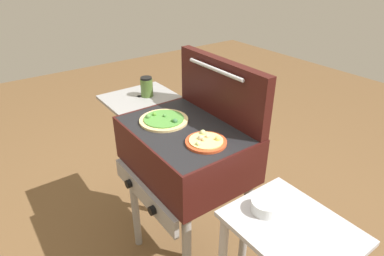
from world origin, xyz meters
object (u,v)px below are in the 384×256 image
Objects in this scene: grill at (184,152)px; pizza_cheese at (206,141)px; pizza_veggie at (164,120)px; topping_bowl_near at (265,206)px; sauce_jar at (147,87)px.

grill is 0.24m from pizza_cheese.
topping_bowl_near is at bearing 2.44° from pizza_veggie.
topping_bowl_near is (0.38, -0.01, -0.10)m from pizza_cheese.
pizza_cheese is at bearing 7.89° from pizza_veggie.
topping_bowl_near is (0.67, 0.03, -0.10)m from pizza_veggie.
grill is 8.89× the size of topping_bowl_near.
grill is at bearing 178.11° from topping_bowl_near.
pizza_veggie is at bearing -177.56° from topping_bowl_near.
pizza_cheese and pizza_veggie have the same top height.
topping_bowl_near is at bearing -3.69° from sauce_jar.
grill reaches higher than topping_bowl_near.
sauce_jar is at bearing 164.52° from pizza_veggie.
pizza_cheese is 0.76× the size of pizza_veggie.
sauce_jar is at bearing 174.04° from grill.
topping_bowl_near is (0.56, -0.02, 0.06)m from grill.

